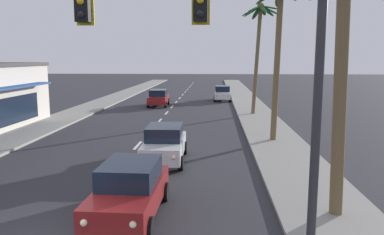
{
  "coord_description": "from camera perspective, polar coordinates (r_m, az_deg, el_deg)",
  "views": [
    {
      "loc": [
        4.26,
        -8.63,
        4.79
      ],
      "look_at": [
        3.26,
        8.0,
        2.2
      ],
      "focal_mm": 35.68,
      "sensor_mm": 36.0,
      "label": 1
    }
  ],
  "objects": [
    {
      "name": "sedan_parked_nearest_kerb",
      "position": [
        43.83,
        4.59,
        3.65
      ],
      "size": [
        2.02,
        4.48,
        1.68
      ],
      "color": "silver",
      "rests_on": "ground"
    },
    {
      "name": "traffic_signal_mast",
      "position": [
        9.01,
        -4.61,
        12.84
      ],
      "size": [
        10.97,
        0.41,
        7.54
      ],
      "color": "#2D2D33",
      "rests_on": "ground"
    },
    {
      "name": "sidewalk_left",
      "position": [
        31.42,
        -19.18,
        -0.3
      ],
      "size": [
        3.2,
        110.0,
        0.14
      ],
      "primitive_type": "cube",
      "color": "gray",
      "rests_on": "ground"
    },
    {
      "name": "palm_right_third",
      "position": [
        32.77,
        9.99,
        12.32
      ],
      "size": [
        3.22,
        3.3,
        9.29
      ],
      "color": "brown",
      "rests_on": "ground"
    },
    {
      "name": "sedan_third_in_queue",
      "position": [
        17.93,
        -4.13,
        -3.87
      ],
      "size": [
        2.01,
        4.47,
        1.68
      ],
      "color": "silver",
      "rests_on": "ground"
    },
    {
      "name": "lane_markings",
      "position": [
        28.7,
        -4.23,
        -0.79
      ],
      "size": [
        4.28,
        87.3,
        0.01
      ],
      "color": "silver",
      "rests_on": "ground"
    },
    {
      "name": "palm_right_second",
      "position": [
        22.18,
        12.86,
        12.77
      ],
      "size": [
        3.36,
        3.25,
        8.94
      ],
      "color": "brown",
      "rests_on": "ground"
    },
    {
      "name": "sedan_oncoming_far",
      "position": [
        38.78,
        -5.03,
        2.97
      ],
      "size": [
        2.04,
        4.49,
        1.68
      ],
      "color": "maroon",
      "rests_on": "ground"
    },
    {
      "name": "sedan_lead_at_stop_bar",
      "position": [
        11.9,
        -9.29,
        -10.59
      ],
      "size": [
        2.02,
        4.48,
        1.68
      ],
      "color": "maroon",
      "rests_on": "ground"
    },
    {
      "name": "palm_right_nearest",
      "position": [
        11.89,
        21.71,
        15.07
      ],
      "size": [
        4.17,
        3.91,
        9.18
      ],
      "color": "brown",
      "rests_on": "ground"
    },
    {
      "name": "sidewalk_right",
      "position": [
        29.23,
        10.34,
        -0.6
      ],
      "size": [
        3.2,
        110.0,
        0.14
      ],
      "primitive_type": "cube",
      "color": "gray",
      "rests_on": "ground"
    }
  ]
}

